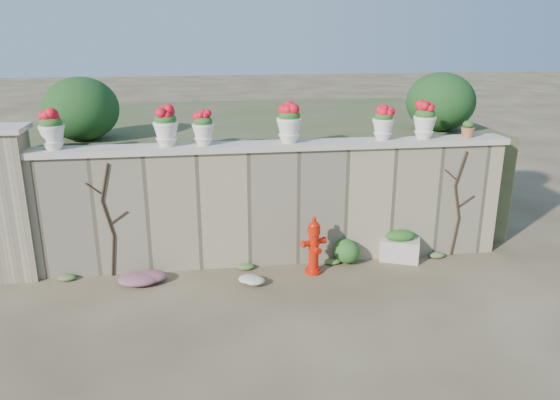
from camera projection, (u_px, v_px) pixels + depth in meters
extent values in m
plane|color=#4B3B25|center=(289.00, 311.00, 7.88)|extent=(80.00, 80.00, 0.00)
cube|color=#988865|center=(273.00, 206.00, 9.27)|extent=(8.00, 0.40, 2.00)
cube|color=beige|center=(272.00, 146.00, 8.95)|extent=(8.10, 0.52, 0.10)
cube|color=#988865|center=(13.00, 206.00, 8.64)|extent=(0.60, 0.60, 2.40)
cube|color=beige|center=(1.00, 129.00, 8.26)|extent=(0.72, 0.72, 0.08)
cube|color=#384C23|center=(254.00, 162.00, 12.28)|extent=(9.00, 6.00, 2.00)
ellipsoid|color=#143814|center=(81.00, 109.00, 9.49)|extent=(1.30, 1.30, 1.10)
ellipsoid|color=#143814|center=(441.00, 102.00, 10.40)|extent=(1.30, 1.30, 1.10)
cylinder|color=black|center=(113.00, 256.00, 8.89)|extent=(0.12, 0.04, 0.70)
cylinder|color=black|center=(108.00, 218.00, 8.69)|extent=(0.17, 0.04, 0.61)
cylinder|color=black|center=(105.00, 182.00, 8.51)|extent=(0.18, 0.04, 0.61)
cylinder|color=black|center=(118.00, 218.00, 8.71)|extent=(0.30, 0.02, 0.22)
cylinder|color=black|center=(94.00, 189.00, 8.52)|extent=(0.25, 0.02, 0.21)
cylinder|color=black|center=(455.00, 237.00, 9.70)|extent=(0.12, 0.04, 0.70)
cylinder|color=black|center=(457.00, 202.00, 9.50)|extent=(0.17, 0.04, 0.61)
cylinder|color=black|center=(461.00, 169.00, 9.32)|extent=(0.18, 0.04, 0.61)
cylinder|color=black|center=(466.00, 202.00, 9.53)|extent=(0.30, 0.02, 0.22)
cylinder|color=black|center=(451.00, 175.00, 9.33)|extent=(0.25, 0.02, 0.21)
cylinder|color=red|center=(313.00, 271.00, 9.10)|extent=(0.28, 0.28, 0.05)
cylinder|color=red|center=(314.00, 251.00, 8.98)|extent=(0.17, 0.17, 0.62)
cylinder|color=red|center=(314.00, 242.00, 8.94)|extent=(0.21, 0.21, 0.04)
cylinder|color=red|center=(314.00, 230.00, 8.87)|extent=(0.21, 0.21, 0.12)
ellipsoid|color=red|center=(314.00, 225.00, 8.84)|extent=(0.19, 0.19, 0.14)
cylinder|color=red|center=(314.00, 220.00, 8.82)|extent=(0.07, 0.07, 0.10)
cylinder|color=red|center=(306.00, 244.00, 8.88)|extent=(0.16, 0.14, 0.10)
cylinder|color=red|center=(321.00, 241.00, 9.00)|extent=(0.16, 0.14, 0.10)
cylinder|color=red|center=(317.00, 250.00, 8.88)|extent=(0.12, 0.12, 0.09)
cube|color=beige|center=(400.00, 249.00, 9.55)|extent=(0.76, 0.61, 0.39)
ellipsoid|color=#1E5119|center=(401.00, 236.00, 9.47)|extent=(0.59, 0.48, 0.20)
ellipsoid|color=#1E5119|center=(349.00, 251.00, 9.31)|extent=(0.56, 0.50, 0.53)
ellipsoid|color=#BA257D|center=(145.00, 277.00, 8.68)|extent=(0.82, 0.55, 0.22)
ellipsoid|color=white|center=(255.00, 279.00, 8.65)|extent=(0.53, 0.43, 0.19)
ellipsoid|color=#1E5119|center=(51.00, 122.00, 8.34)|extent=(0.34, 0.34, 0.20)
ellipsoid|color=red|center=(50.00, 117.00, 8.31)|extent=(0.29, 0.29, 0.21)
ellipsoid|color=#1E5119|center=(165.00, 119.00, 8.57)|extent=(0.34, 0.34, 0.21)
ellipsoid|color=red|center=(165.00, 114.00, 8.54)|extent=(0.30, 0.30, 0.22)
ellipsoid|color=#1E5119|center=(203.00, 121.00, 8.67)|extent=(0.30, 0.30, 0.18)
ellipsoid|color=red|center=(203.00, 117.00, 8.64)|extent=(0.27, 0.27, 0.19)
ellipsoid|color=#1E5119|center=(289.00, 115.00, 8.84)|extent=(0.36, 0.36, 0.22)
ellipsoid|color=red|center=(289.00, 110.00, 8.81)|extent=(0.31, 0.31, 0.22)
ellipsoid|color=#1E5119|center=(384.00, 116.00, 9.07)|extent=(0.31, 0.31, 0.19)
ellipsoid|color=red|center=(384.00, 112.00, 9.05)|extent=(0.27, 0.27, 0.20)
ellipsoid|color=#1E5119|center=(425.00, 114.00, 9.16)|extent=(0.33, 0.33, 0.20)
ellipsoid|color=red|center=(426.00, 109.00, 9.14)|extent=(0.29, 0.29, 0.21)
ellipsoid|color=#1E5119|center=(468.00, 125.00, 9.34)|extent=(0.19, 0.19, 0.13)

